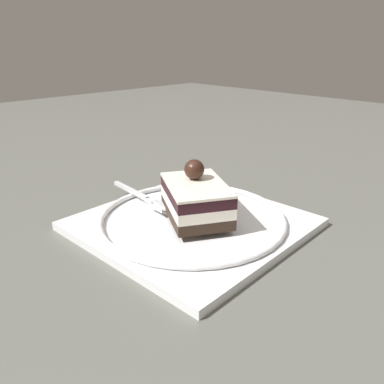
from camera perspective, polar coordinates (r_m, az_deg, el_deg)
The scene contains 4 objects.
ground_plane at distance 0.46m, azimuth -1.40°, elevation -6.33°, with size 2.40×2.40×0.00m, color #54544D.
dessert_plate at distance 0.47m, azimuth 0.00°, elevation -4.37°, with size 0.25×0.25×0.02m.
cake_slice at distance 0.46m, azimuth 0.90°, elevation -1.06°, with size 0.11×0.12×0.07m.
fork at distance 0.52m, azimuth -7.44°, elevation -0.56°, with size 0.02×0.13×0.00m.
Camera 1 is at (0.28, 0.30, 0.22)m, focal length 36.26 mm.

